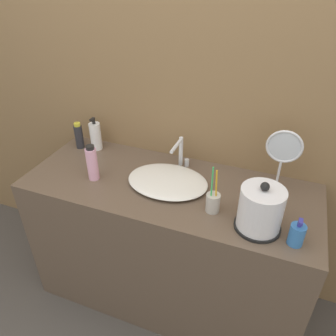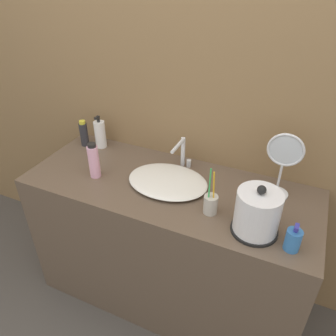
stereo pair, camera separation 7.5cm
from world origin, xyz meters
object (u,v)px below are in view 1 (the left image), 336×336
faucet (180,151)px  hand_cream_bottle (96,136)px  vanity_mirror (282,159)px  lotion_bottle (297,234)px  mouthwash_bottle (79,136)px  toothbrush_cup (213,202)px  electric_kettle (260,210)px  shampoo_bottle (92,163)px

faucet → hand_cream_bottle: hand_cream_bottle is taller
hand_cream_bottle → vanity_mirror: 1.01m
hand_cream_bottle → faucet: bearing=-1.5°
lotion_bottle → vanity_mirror: vanity_mirror is taller
lotion_bottle → mouthwash_bottle: bearing=164.0°
faucet → toothbrush_cup: bearing=-48.7°
faucet → lotion_bottle: size_ratio=1.29×
toothbrush_cup → vanity_mirror: bearing=45.9°
electric_kettle → mouthwash_bottle: bearing=163.8°
toothbrush_cup → mouthwash_bottle: bearing=162.4°
lotion_bottle → vanity_mirror: size_ratio=0.40×
faucet → mouthwash_bottle: bearing=-179.0°
electric_kettle → vanity_mirror: bearing=81.7°
shampoo_bottle → hand_cream_bottle: 0.31m
faucet → shampoo_bottle: 0.45m
lotion_bottle → hand_cream_bottle: size_ratio=0.65×
electric_kettle → mouthwash_bottle: (-1.06, 0.31, -0.02)m
electric_kettle → vanity_mirror: 0.30m
mouthwash_bottle → vanity_mirror: vanity_mirror is taller
shampoo_bottle → lotion_bottle: bearing=-6.1°
toothbrush_cup → shampoo_bottle: toothbrush_cup is taller
faucet → hand_cream_bottle: size_ratio=0.84×
lotion_bottle → faucet: bearing=149.0°
shampoo_bottle → vanity_mirror: (0.86, 0.22, 0.09)m
hand_cream_bottle → vanity_mirror: vanity_mirror is taller
mouthwash_bottle → vanity_mirror: bearing=-1.2°
hand_cream_bottle → electric_kettle: bearing=-19.0°
vanity_mirror → shampoo_bottle: bearing=-165.5°
faucet → mouthwash_bottle: (-0.61, -0.01, -0.02)m
electric_kettle → shampoo_bottle: bearing=175.6°
mouthwash_bottle → vanity_mirror: (1.11, -0.02, 0.10)m
lotion_bottle → mouthwash_bottle: mouthwash_bottle is taller
electric_kettle → lotion_bottle: bearing=-14.9°
faucet → hand_cream_bottle: bearing=178.5°
toothbrush_cup → vanity_mirror: size_ratio=0.69×
hand_cream_bottle → toothbrush_cup: bearing=-21.2°
lotion_bottle → electric_kettle: bearing=165.1°
electric_kettle → hand_cream_bottle: 1.02m
faucet → vanity_mirror: size_ratio=0.51×
shampoo_bottle → mouthwash_bottle: size_ratio=1.21×
shampoo_bottle → hand_cream_bottle: size_ratio=0.97×
electric_kettle → shampoo_bottle: 0.82m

